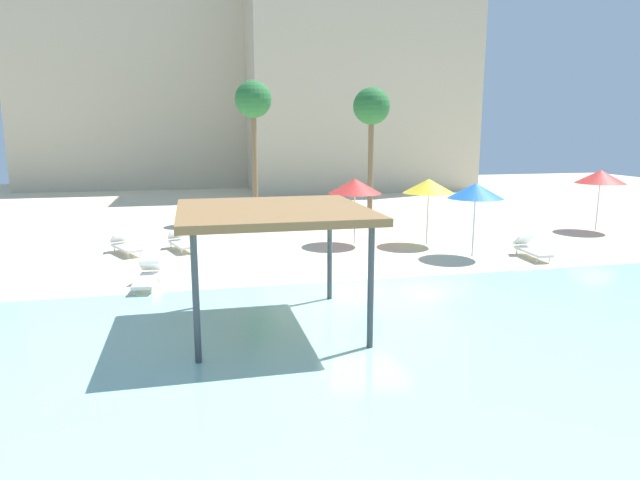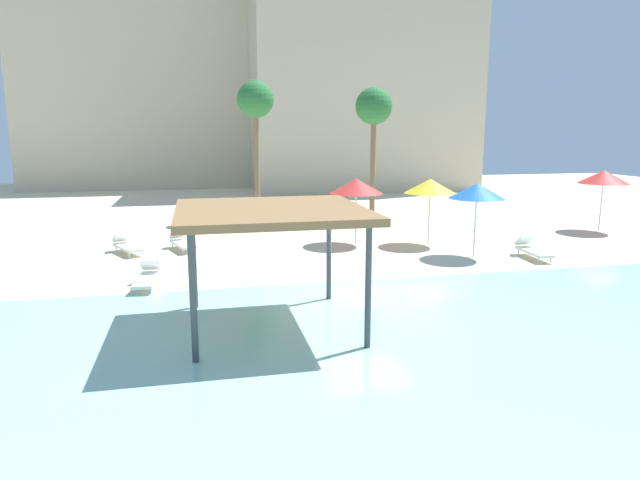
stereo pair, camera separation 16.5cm
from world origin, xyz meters
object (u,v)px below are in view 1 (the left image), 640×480
(shade_pavilion, at_px, (273,215))
(beach_umbrella_red_1, at_px, (601,177))
(lounge_chair_1, at_px, (181,242))
(lounge_chair_0, at_px, (125,245))
(palm_tree_1, at_px, (372,110))
(beach_umbrella_red_3, at_px, (355,186))
(beach_umbrella_yellow_0, at_px, (429,186))
(palm_tree_0, at_px, (253,103))
(lounge_chair_4, at_px, (148,277))
(lounge_chair_6, at_px, (530,249))
(beach_umbrella_blue_2, at_px, (476,191))

(shade_pavilion, xyz_separation_m, beach_umbrella_red_1, (17.01, 9.86, -0.19))
(lounge_chair_1, bearing_deg, beach_umbrella_red_1, 72.63)
(lounge_chair_0, height_order, palm_tree_1, palm_tree_1)
(beach_umbrella_red_3, height_order, palm_tree_1, palm_tree_1)
(beach_umbrella_red_3, relative_size, palm_tree_1, 0.40)
(beach_umbrella_yellow_0, relative_size, lounge_chair_1, 1.38)
(lounge_chair_1, height_order, palm_tree_0, palm_tree_0)
(lounge_chair_4, relative_size, palm_tree_1, 0.28)
(shade_pavilion, relative_size, palm_tree_1, 0.64)
(shade_pavilion, distance_m, beach_umbrella_yellow_0, 11.59)
(beach_umbrella_yellow_0, distance_m, lounge_chair_0, 12.42)
(beach_umbrella_red_3, xyz_separation_m, palm_tree_0, (-3.34, 7.37, 3.64))
(beach_umbrella_yellow_0, distance_m, beach_umbrella_red_3, 3.05)
(lounge_chair_1, bearing_deg, lounge_chair_6, 53.63)
(beach_umbrella_blue_2, relative_size, beach_umbrella_red_3, 1.01)
(palm_tree_0, xyz_separation_m, palm_tree_1, (5.90, -1.55, -0.33))
(beach_umbrella_yellow_0, bearing_deg, palm_tree_0, 127.85)
(shade_pavilion, bearing_deg, lounge_chair_1, 103.72)
(shade_pavilion, bearing_deg, beach_umbrella_yellow_0, 48.04)
(beach_umbrella_red_1, relative_size, lounge_chair_6, 1.50)
(shade_pavilion, distance_m, beach_umbrella_red_3, 10.51)
(lounge_chair_0, bearing_deg, beach_umbrella_blue_2, 49.05)
(beach_umbrella_yellow_0, xyz_separation_m, lounge_chair_1, (-10.11, 1.08, -2.12))
(beach_umbrella_red_1, height_order, beach_umbrella_blue_2, beach_umbrella_red_1)
(lounge_chair_4, bearing_deg, palm_tree_1, 141.44)
(beach_umbrella_blue_2, height_order, palm_tree_1, palm_tree_1)
(beach_umbrella_red_3, bearing_deg, lounge_chair_6, -34.62)
(beach_umbrella_red_1, height_order, beach_umbrella_red_3, beach_umbrella_red_1)
(beach_umbrella_red_1, height_order, lounge_chair_4, beach_umbrella_red_1)
(beach_umbrella_yellow_0, relative_size, beach_umbrella_blue_2, 0.99)
(beach_umbrella_red_1, distance_m, beach_umbrella_blue_2, 9.28)
(lounge_chair_1, xyz_separation_m, lounge_chair_4, (-0.90, -5.37, 0.00))
(shade_pavilion, bearing_deg, palm_tree_0, 85.07)
(shade_pavilion, bearing_deg, lounge_chair_4, 127.02)
(beach_umbrella_red_1, relative_size, palm_tree_1, 0.42)
(beach_umbrella_blue_2, xyz_separation_m, lounge_chair_6, (2.01, -0.72, -2.17))
(beach_umbrella_yellow_0, xyz_separation_m, palm_tree_1, (-0.40, 6.56, 3.31))
(beach_umbrella_red_3, bearing_deg, palm_tree_1, 66.23)
(lounge_chair_4, xyz_separation_m, palm_tree_0, (4.71, 12.39, 5.76))
(lounge_chair_0, xyz_separation_m, palm_tree_0, (5.90, 7.23, 5.76))
(shade_pavilion, distance_m, lounge_chair_0, 10.76)
(beach_umbrella_red_1, bearing_deg, palm_tree_1, 151.20)
(beach_umbrella_yellow_0, distance_m, lounge_chair_1, 10.39)
(lounge_chair_1, height_order, lounge_chair_6, same)
(lounge_chair_6, distance_m, palm_tree_0, 15.63)
(beach_umbrella_red_3, relative_size, palm_tree_0, 0.38)
(shade_pavilion, relative_size, lounge_chair_0, 2.23)
(shade_pavilion, relative_size, lounge_chair_1, 2.20)
(beach_umbrella_yellow_0, bearing_deg, lounge_chair_6, -49.20)
(beach_umbrella_blue_2, height_order, lounge_chair_1, beach_umbrella_blue_2)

